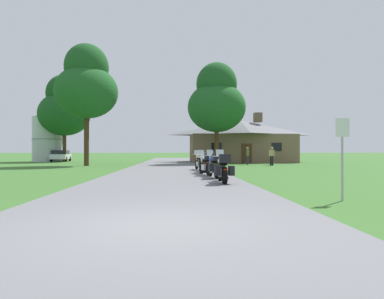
# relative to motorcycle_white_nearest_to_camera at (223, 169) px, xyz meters

# --- Properties ---
(ground_plane) EXTENTS (500.00, 500.00, 0.00)m
(ground_plane) POSITION_rel_motorcycle_white_nearest_to_camera_xyz_m (-2.19, 12.48, -0.61)
(ground_plane) COLOR #386628
(asphalt_driveway) EXTENTS (6.40, 80.00, 0.06)m
(asphalt_driveway) POSITION_rel_motorcycle_white_nearest_to_camera_xyz_m (-2.19, 10.48, -0.58)
(asphalt_driveway) COLOR slate
(asphalt_driveway) RESTS_ON ground
(motorcycle_white_nearest_to_camera) EXTENTS (0.72, 2.08, 1.30)m
(motorcycle_white_nearest_to_camera) POSITION_rel_motorcycle_white_nearest_to_camera_xyz_m (0.00, 0.00, 0.00)
(motorcycle_white_nearest_to_camera) COLOR black
(motorcycle_white_nearest_to_camera) RESTS_ON asphalt_driveway
(motorcycle_blue_second_in_row) EXTENTS (0.86, 2.08, 1.30)m
(motorcycle_blue_second_in_row) POSITION_rel_motorcycle_white_nearest_to_camera_xyz_m (-0.03, 2.56, 0.00)
(motorcycle_blue_second_in_row) COLOR black
(motorcycle_blue_second_in_row) RESTS_ON asphalt_driveway
(motorcycle_silver_third_in_row) EXTENTS (0.82, 2.07, 1.30)m
(motorcycle_silver_third_in_row) POSITION_rel_motorcycle_white_nearest_to_camera_xyz_m (-0.26, 4.67, 0.01)
(motorcycle_silver_third_in_row) COLOR black
(motorcycle_silver_third_in_row) RESTS_ON asphalt_driveway
(motorcycle_silver_fourth_in_row) EXTENTS (0.66, 2.08, 1.30)m
(motorcycle_silver_fourth_in_row) POSITION_rel_motorcycle_white_nearest_to_camera_xyz_m (-0.20, 6.94, 0.01)
(motorcycle_silver_fourth_in_row) COLOR black
(motorcycle_silver_fourth_in_row) RESTS_ON asphalt_driveway
(motorcycle_yellow_farthest_in_row) EXTENTS (0.75, 2.08, 1.30)m
(motorcycle_yellow_farthest_in_row) POSITION_rel_motorcycle_white_nearest_to_camera_xyz_m (-0.26, 9.38, 0.01)
(motorcycle_yellow_farthest_in_row) COLOR black
(motorcycle_yellow_farthest_in_row) RESTS_ON asphalt_driveway
(stone_lodge) EXTENTS (12.29, 7.69, 5.82)m
(stone_lodge) POSITION_rel_motorcycle_white_nearest_to_camera_xyz_m (5.80, 26.92, 1.92)
(stone_lodge) COLOR brown
(stone_lodge) RESTS_ON ground
(bystander_red_shirt_near_lodge) EXTENTS (0.38, 0.48, 1.67)m
(bystander_red_shirt_near_lodge) POSITION_rel_motorcycle_white_nearest_to_camera_xyz_m (7.46, 19.41, 0.32)
(bystander_red_shirt_near_lodge) COLOR #75664C
(bystander_red_shirt_near_lodge) RESTS_ON ground
(bystander_olive_shirt_beside_signpost) EXTENTS (0.31, 0.53, 1.69)m
(bystander_olive_shirt_beside_signpost) POSITION_rel_motorcycle_white_nearest_to_camera_xyz_m (4.95, 18.82, 0.34)
(bystander_olive_shirt_beside_signpost) COLOR navy
(bystander_olive_shirt_beside_signpost) RESTS_ON ground
(bystander_tan_shirt_by_tree) EXTENTS (0.41, 0.42, 1.69)m
(bystander_tan_shirt_by_tree) POSITION_rel_motorcycle_white_nearest_to_camera_xyz_m (6.73, 17.01, 0.34)
(bystander_tan_shirt_by_tree) COLOR black
(bystander_tan_shirt_by_tree) RESTS_ON ground
(metal_signpost_roadside) EXTENTS (0.36, 0.06, 2.14)m
(metal_signpost_roadside) POSITION_rel_motorcycle_white_nearest_to_camera_xyz_m (2.48, -4.51, 0.74)
(metal_signpost_roadside) COLOR #9EA0A5
(metal_signpost_roadside) RESTS_ON ground
(tree_left_far) EXTENTS (6.15, 6.15, 10.55)m
(tree_left_far) POSITION_rel_motorcycle_white_nearest_to_camera_xyz_m (-15.26, 29.17, 5.91)
(tree_left_far) COLOR #422D19
(tree_left_far) RESTS_ON ground
(tree_by_lodge_front) EXTENTS (5.84, 5.84, 10.22)m
(tree_by_lodge_front) POSITION_rel_motorcycle_white_nearest_to_camera_xyz_m (2.32, 21.28, 5.78)
(tree_by_lodge_front) COLOR #422D19
(tree_by_lodge_front) RESTS_ON ground
(tree_left_near) EXTENTS (5.47, 5.47, 10.76)m
(tree_left_near) POSITION_rel_motorcycle_white_nearest_to_camera_xyz_m (-9.66, 17.53, 6.55)
(tree_left_near) COLOR #422D19
(tree_left_near) RESTS_ON ground
(metal_silo_distant) EXTENTS (3.68, 3.68, 6.43)m
(metal_silo_distant) POSITION_rel_motorcycle_white_nearest_to_camera_xyz_m (-17.75, 30.49, 2.61)
(metal_silo_distant) COLOR #B2B7BC
(metal_silo_distant) RESTS_ON ground
(parked_white_suv_far_left) EXTENTS (2.44, 4.81, 1.40)m
(parked_white_suv_far_left) POSITION_rel_motorcycle_white_nearest_to_camera_xyz_m (-16.13, 30.53, 0.17)
(parked_white_suv_far_left) COLOR silver
(parked_white_suv_far_left) RESTS_ON ground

